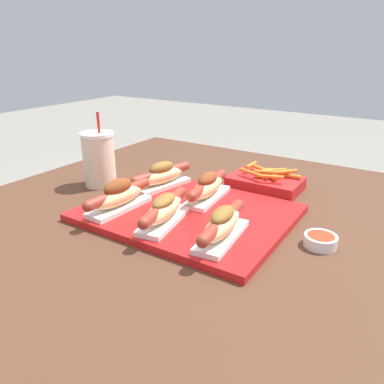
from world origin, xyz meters
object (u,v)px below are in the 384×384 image
Objects in this scene: hot_dog_2 at (222,224)px; drink_cup at (99,159)px; sauce_bowl at (320,240)px; hot_dog_4 at (208,187)px; hot_dog_0 at (119,196)px; hot_dog_1 at (164,210)px; serving_tray at (188,213)px; hot_dog_3 at (162,175)px; fries_basket at (266,182)px.

hot_dog_2 is 0.97× the size of drink_cup.
hot_dog_4 is at bearing 169.36° from sauce_bowl.
drink_cup is at bearing 146.33° from hot_dog_0.
hot_dog_1 is 0.96× the size of drink_cup.
hot_dog_3 is at bearing 147.97° from serving_tray.
hot_dog_0 is 1.02× the size of hot_dog_3.
drink_cup reaches higher than hot_dog_1.
serving_tray is at bearing 87.08° from hot_dog_1.
drink_cup is at bearing 172.45° from serving_tray.
hot_dog_2 is at bearing -51.74° from hot_dog_4.
hot_dog_3 is 0.96× the size of drink_cup.
hot_dog_4 is 0.36m from drink_cup.
drink_cup reaches higher than sauce_bowl.
sauce_bowl is (0.47, -0.07, -0.04)m from hot_dog_3.
drink_cup is at bearing 178.36° from sauce_bowl.
drink_cup is (-0.20, 0.13, 0.03)m from hot_dog_0.
serving_tray is 0.36m from drink_cup.
fries_basket is at bearing 131.63° from sauce_bowl.
hot_dog_1 is 0.39m from fries_basket.
hot_dog_4 is at bearing 128.26° from hot_dog_2.
hot_dog_4 is at bearing 6.38° from drink_cup.
hot_dog_2 is 1.00× the size of hot_dog_4.
hot_dog_4 reaches higher than fries_basket.
hot_dog_2 is at bearing -31.72° from hot_dog_3.
hot_dog_3 reaches higher than sauce_bowl.
hot_dog_3 is 3.06× the size of sauce_bowl.
sauce_bowl is at bearing 19.92° from hot_dog_1.
hot_dog_2 reaches higher than sauce_bowl.
sauce_bowl is (0.31, -0.06, -0.04)m from hot_dog_4.
hot_dog_2 is (0.29, 0.00, -0.00)m from hot_dog_0.
hot_dog_1 is 0.18m from hot_dog_4.
sauce_bowl is (0.32, 0.03, 0.00)m from serving_tray.
hot_dog_3 reaches higher than hot_dog_4.
hot_dog_3 reaches higher than hot_dog_1.
hot_dog_4 is at bearing -112.15° from fries_basket.
hot_dog_4 is at bearing 86.29° from hot_dog_1.
hot_dog_1 is at bearing -51.77° from hot_dog_3.
hot_dog_3 is (-0.00, 0.18, -0.00)m from hot_dog_0.
fries_basket is (0.24, 0.19, -0.03)m from hot_dog_3.
hot_dog_2 is 0.38m from fries_basket.
hot_dog_1 is 3.08× the size of sauce_bowl.
hot_dog_2 is at bearing -81.68° from fries_basket.
serving_tray is at bearing -107.18° from fries_basket.
drink_cup reaches higher than fries_basket.
sauce_bowl is at bearing -10.64° from hot_dog_4.
hot_dog_1 reaches higher than serving_tray.
hot_dog_1 reaches higher than fries_basket.
fries_basket is (0.43, 0.24, -0.06)m from drink_cup.
hot_dog_1 is at bearing -93.71° from hot_dog_4.
fries_basket is at bearing 67.85° from hot_dog_4.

